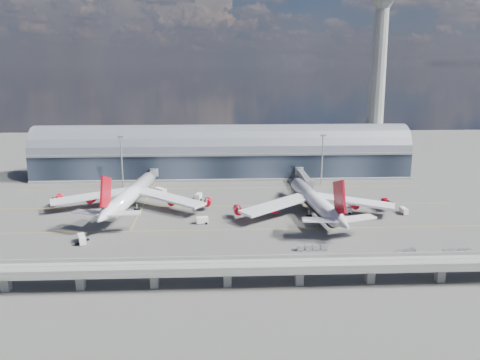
{
  "coord_description": "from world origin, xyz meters",
  "views": [
    {
      "loc": [
        -1.97,
        -173.64,
        59.75
      ],
      "look_at": [
        6.47,
        10.0,
        14.0
      ],
      "focal_mm": 35.0,
      "sensor_mm": 36.0,
      "label": 1
    }
  ],
  "objects_px": {
    "service_truck_4": "(198,197)",
    "airliner_left": "(130,195)",
    "airliner_right": "(316,202)",
    "service_truck_0": "(82,239)",
    "floodlight_mast_right": "(322,158)",
    "service_truck_2": "(343,211)",
    "control_tower": "(378,79)",
    "service_truck_3": "(404,211)",
    "service_truck_1": "(202,220)",
    "cargo_train_2": "(457,252)",
    "cargo_train_1": "(405,253)",
    "service_truck_5": "(161,191)",
    "floodlight_mast_left": "(122,160)",
    "cargo_train_0": "(312,248)"
  },
  "relations": [
    {
      "from": "service_truck_2",
      "to": "cargo_train_0",
      "type": "bearing_deg",
      "value": 138.74
    },
    {
      "from": "service_truck_1",
      "to": "cargo_train_2",
      "type": "relative_size",
      "value": 0.5
    },
    {
      "from": "floodlight_mast_right",
      "to": "cargo_train_2",
      "type": "relative_size",
      "value": 2.64
    },
    {
      "from": "floodlight_mast_right",
      "to": "airliner_right",
      "type": "xyz_separation_m",
      "value": [
        -13.27,
        -49.81,
        -7.91
      ]
    },
    {
      "from": "cargo_train_0",
      "to": "service_truck_1",
      "type": "bearing_deg",
      "value": 53.73
    },
    {
      "from": "service_truck_5",
      "to": "cargo_train_2",
      "type": "relative_size",
      "value": 0.65
    },
    {
      "from": "service_truck_0",
      "to": "floodlight_mast_right",
      "type": "bearing_deg",
      "value": 15.73
    },
    {
      "from": "service_truck_4",
      "to": "cargo_train_0",
      "type": "bearing_deg",
      "value": -42.82
    },
    {
      "from": "service_truck_0",
      "to": "service_truck_3",
      "type": "bearing_deg",
      "value": -9.36
    },
    {
      "from": "control_tower",
      "to": "service_truck_0",
      "type": "distance_m",
      "value": 177.02
    },
    {
      "from": "floodlight_mast_right",
      "to": "airliner_right",
      "type": "relative_size",
      "value": 0.37
    },
    {
      "from": "cargo_train_1",
      "to": "cargo_train_2",
      "type": "relative_size",
      "value": 0.9
    },
    {
      "from": "floodlight_mast_left",
      "to": "service_truck_5",
      "type": "xyz_separation_m",
      "value": [
        20.48,
        -15.54,
        -12.05
      ]
    },
    {
      "from": "service_truck_2",
      "to": "service_truck_1",
      "type": "bearing_deg",
      "value": 86.34
    },
    {
      "from": "airliner_right",
      "to": "service_truck_4",
      "type": "distance_m",
      "value": 54.5
    },
    {
      "from": "service_truck_4",
      "to": "service_truck_5",
      "type": "height_order",
      "value": "service_truck_5"
    },
    {
      "from": "service_truck_4",
      "to": "service_truck_5",
      "type": "relative_size",
      "value": 0.84
    },
    {
      "from": "airliner_left",
      "to": "service_truck_1",
      "type": "distance_m",
      "value": 36.5
    },
    {
      "from": "control_tower",
      "to": "service_truck_1",
      "type": "distance_m",
      "value": 136.45
    },
    {
      "from": "service_truck_3",
      "to": "service_truck_5",
      "type": "distance_m",
      "value": 108.43
    },
    {
      "from": "floodlight_mast_right",
      "to": "service_truck_2",
      "type": "distance_m",
      "value": 49.59
    },
    {
      "from": "airliner_left",
      "to": "cargo_train_2",
      "type": "height_order",
      "value": "airliner_left"
    },
    {
      "from": "service_truck_2",
      "to": "cargo_train_1",
      "type": "bearing_deg",
      "value": 177.87
    },
    {
      "from": "airliner_right",
      "to": "floodlight_mast_left",
      "type": "bearing_deg",
      "value": 143.91
    },
    {
      "from": "service_truck_2",
      "to": "service_truck_4",
      "type": "relative_size",
      "value": 1.36
    },
    {
      "from": "service_truck_4",
      "to": "cargo_train_1",
      "type": "bearing_deg",
      "value": -30.22
    },
    {
      "from": "control_tower",
      "to": "airliner_left",
      "type": "relative_size",
      "value": 1.43
    },
    {
      "from": "airliner_right",
      "to": "service_truck_0",
      "type": "distance_m",
      "value": 89.94
    },
    {
      "from": "service_truck_0",
      "to": "service_truck_1",
      "type": "distance_m",
      "value": 44.54
    },
    {
      "from": "floodlight_mast_right",
      "to": "cargo_train_2",
      "type": "distance_m",
      "value": 95.43
    },
    {
      "from": "floodlight_mast_right",
      "to": "service_truck_2",
      "type": "height_order",
      "value": "floodlight_mast_right"
    },
    {
      "from": "control_tower",
      "to": "service_truck_5",
      "type": "relative_size",
      "value": 16.32
    },
    {
      "from": "floodlight_mast_left",
      "to": "cargo_train_1",
      "type": "relative_size",
      "value": 2.93
    },
    {
      "from": "service_truck_1",
      "to": "control_tower",
      "type": "bearing_deg",
      "value": -59.31
    },
    {
      "from": "control_tower",
      "to": "service_truck_4",
      "type": "relative_size",
      "value": 19.43
    },
    {
      "from": "airliner_left",
      "to": "cargo_train_2",
      "type": "bearing_deg",
      "value": -17.76
    },
    {
      "from": "service_truck_2",
      "to": "service_truck_4",
      "type": "distance_m",
      "value": 64.62
    },
    {
      "from": "airliner_right",
      "to": "cargo_train_1",
      "type": "xyz_separation_m",
      "value": [
        20.5,
        -41.88,
        -4.71
      ]
    },
    {
      "from": "airliner_left",
      "to": "cargo_train_2",
      "type": "xyz_separation_m",
      "value": [
        113.9,
        -52.77,
        -5.42
      ]
    },
    {
      "from": "service_truck_3",
      "to": "cargo_train_1",
      "type": "bearing_deg",
      "value": -113.03
    },
    {
      "from": "service_truck_4",
      "to": "airliner_left",
      "type": "bearing_deg",
      "value": -139.63
    },
    {
      "from": "service_truck_4",
      "to": "cargo_train_0",
      "type": "distance_m",
      "value": 73.08
    },
    {
      "from": "floodlight_mast_left",
      "to": "service_truck_1",
      "type": "distance_m",
      "value": 71.9
    },
    {
      "from": "floodlight_mast_left",
      "to": "service_truck_3",
      "type": "relative_size",
      "value": 4.95
    },
    {
      "from": "service_truck_2",
      "to": "cargo_train_0",
      "type": "xyz_separation_m",
      "value": [
        -20.33,
        -37.9,
        -0.41
      ]
    },
    {
      "from": "airliner_right",
      "to": "cargo_train_1",
      "type": "relative_size",
      "value": 7.94
    },
    {
      "from": "airliner_left",
      "to": "cargo_train_1",
      "type": "distance_m",
      "value": 110.45
    },
    {
      "from": "service_truck_1",
      "to": "service_truck_3",
      "type": "distance_m",
      "value": 82.69
    },
    {
      "from": "control_tower",
      "to": "floodlight_mast_right",
      "type": "xyz_separation_m",
      "value": [
        -35.0,
        -28.0,
        -38.0
      ]
    },
    {
      "from": "service_truck_5",
      "to": "cargo_train_2",
      "type": "xyz_separation_m",
      "value": [
        103.95,
        -75.82,
        -0.75
      ]
    }
  ]
}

